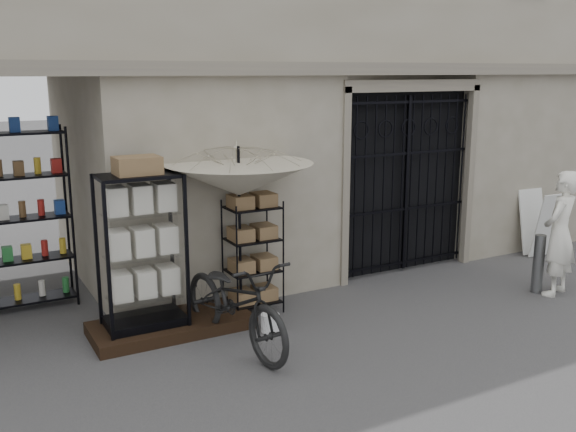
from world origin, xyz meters
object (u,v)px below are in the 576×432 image
display_cabinet (142,259)px  white_bucket (270,323)px  steel_bollard (538,264)px  easel_sign (540,223)px  wire_rack (253,258)px  shopkeeper (554,294)px  market_umbrella (239,170)px  bicycle (236,346)px

display_cabinet → white_bucket: size_ratio=8.62×
steel_bollard → easel_sign: size_ratio=0.77×
wire_rack → steel_bollard: 4.26m
shopkeeper → market_umbrella: bearing=-37.9°
bicycle → display_cabinet: bearing=129.0°
wire_rack → display_cabinet: bearing=179.0°
easel_sign → bicycle: bearing=-168.5°
market_umbrella → shopkeeper: (4.42, -1.45, -1.97)m
display_cabinet → market_umbrella: (1.33, 0.06, 0.98)m
steel_bollard → shopkeeper: bearing=-47.9°
market_umbrella → white_bucket: 1.98m
market_umbrella → white_bucket: bearing=-81.8°
bicycle → steel_bollard: bearing=-12.7°
display_cabinet → steel_bollard: bearing=10.8°
steel_bollard → bicycle: bearing=175.2°
white_bucket → bicycle: (-0.56, -0.19, -0.11)m
wire_rack → shopkeeper: (4.21, -1.51, -0.76)m
wire_rack → white_bucket: size_ratio=6.54×
market_umbrella → steel_bollard: size_ratio=3.13×
market_umbrella → easel_sign: 6.01m
bicycle → shopkeeper: (4.89, -0.58, 0.00)m
shopkeeper → easel_sign: (1.42, 1.52, 0.59)m
bicycle → market_umbrella: bearing=53.8°
display_cabinet → wire_rack: (1.54, 0.12, -0.24)m
wire_rack → easel_sign: bearing=-5.4°
market_umbrella → shopkeeper: bearing=-18.1°
shopkeeper → wire_rack: bearing=-39.5°
display_cabinet → shopkeeper: size_ratio=1.11×
display_cabinet → steel_bollard: (5.58, -1.20, -0.56)m
display_cabinet → easel_sign: display_cabinet is taller
wire_rack → market_umbrella: 1.24m
wire_rack → bicycle: bearing=-131.7°
steel_bollard → easel_sign: bearing=40.0°
steel_bollard → easel_sign: 2.08m
wire_rack → bicycle: 1.38m
shopkeeper → white_bucket: bearing=-29.9°
display_cabinet → easel_sign: (7.17, 0.13, -0.40)m
wire_rack → shopkeeper: 4.53m
display_cabinet → bicycle: size_ratio=0.95×
wire_rack → bicycle: size_ratio=0.72×
bicycle → steel_bollard: 4.76m
market_umbrella → shopkeeper: market_umbrella is taller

